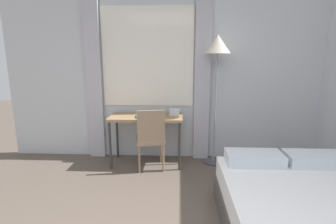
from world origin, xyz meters
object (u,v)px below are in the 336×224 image
Objects in this scene: desk at (146,121)px; book at (144,116)px; standing_lamp at (217,53)px; telephone at (175,112)px; desk_chair at (151,136)px.

book is at bearing -109.33° from desk.
desk is 0.11m from book.
standing_lamp is 1.38m from book.
standing_lamp is at bearing 6.98° from book.
standing_lamp is at bearing -2.93° from telephone.
desk_chair is at bearing -67.57° from desk.
book is (-0.02, -0.07, 0.09)m from desk.
standing_lamp reaches higher than desk.
standing_lamp is at bearing 5.96° from desk_chair.
desk is 4.25× the size of book.
desk_chair is 0.47× the size of standing_lamp.
telephone is at bearing 32.20° from desk_chair.
telephone reaches higher than book.
book is at bearing -173.02° from standing_lamp.
desk_chair is at bearing -163.58° from standing_lamp.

